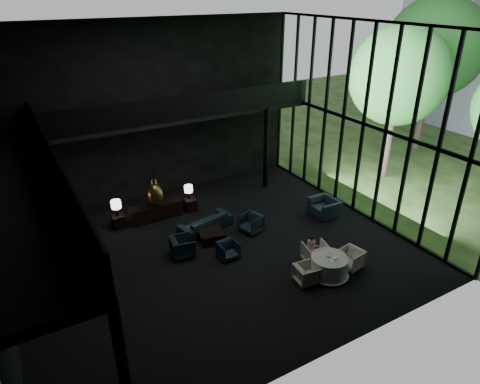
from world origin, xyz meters
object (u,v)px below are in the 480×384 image
lounge_armchair_east (251,222)px  dining_chair_east (351,258)px  coffee_table (211,236)px  bronze_urn (155,194)px  dining_chair_west (306,273)px  console (156,212)px  lounge_armchair_west (183,245)px  table_lamp_left (116,205)px  window_armchair (324,204)px  dining_table (329,268)px  child (311,243)px  table_lamp_right (188,189)px  side_table_left (118,221)px  side_table_right (190,205)px  sofa (205,219)px  lounge_armchair_south (228,250)px  dining_chair_north (316,252)px

lounge_armchair_east → dining_chair_east: bearing=8.0°
lounge_armchair_east → coffee_table: (-1.73, 0.21, -0.22)m
bronze_urn → dining_chair_west: size_ratio=1.70×
console → lounge_armchair_east: lounge_armchair_east is taller
coffee_table → console: bearing=115.1°
lounge_armchair_east → lounge_armchair_west: bearing=-102.5°
bronze_urn → table_lamp_left: bronze_urn is taller
table_lamp_left → dining_chair_east: table_lamp_left is taller
lounge_armchair_west → window_armchair: (6.60, -0.21, 0.10)m
dining_table → child: 1.11m
table_lamp_right → coffee_table: table_lamp_right is taller
dining_table → dining_chair_west: 0.91m
table_lamp_left → lounge_armchair_east: bearing=-33.9°
side_table_left → window_armchair: (8.10, -3.50, 0.30)m
lounge_armchair_west → dining_chair_east: (4.89, -3.69, -0.06)m
side_table_right → table_lamp_left: bearing=177.4°
coffee_table → child: child is taller
sofa → lounge_armchair_west: 1.99m
side_table_left → lounge_armchair_south: 5.15m
table_lamp_right → dining_chair_west: table_lamp_right is taller
bronze_urn → side_table_right: bronze_urn is taller
table_lamp_right → coffee_table: 2.95m
dining_chair_east → dining_chair_north: bearing=-143.5°
side_table_right → dining_chair_east: bearing=-65.1°
side_table_left → dining_chair_west: (4.49, -6.87, 0.09)m
lounge_armchair_west → dining_chair_north: dining_chair_north is taller
lounge_armchair_south → dining_chair_east: size_ratio=0.81×
table_lamp_left → bronze_urn: bearing=-8.4°
lounge_armchair_east → window_armchair: (3.50, -0.43, 0.14)m
lounge_armchair_east → window_armchair: size_ratio=0.66×
lounge_armchair_south → dining_chair_east: dining_chair_east is taller
lounge_armchair_west → child: child is taller
side_table_left → table_lamp_right: bearing=-0.8°
dining_chair_west → console: bearing=29.8°
table_lamp_right → lounge_armchair_west: (-1.70, -3.24, -0.54)m
dining_chair_west → child: 1.37m
table_lamp_left → table_lamp_right: bearing=-1.1°
side_table_right → dining_chair_west: (1.29, -6.74, 0.07)m
table_lamp_right → coffee_table: (-0.32, -2.82, -0.80)m
lounge_armchair_east → dining_chair_west: 3.80m
console → side_table_left: size_ratio=4.14×
side_table_right → dining_table: size_ratio=0.39×
lounge_armchair_south → coffee_table: lounge_armchair_south is taller
bronze_urn → dining_chair_north: bearing=-56.6°
table_lamp_left → table_lamp_right: (3.20, -0.06, -0.02)m
side_table_right → child: child is taller
lounge_armchair_west → child: 4.74m
sofa → lounge_armchair_south: (-0.14, -2.23, -0.18)m
lounge_armchair_west → table_lamp_left: bearing=33.0°
dining_table → dining_chair_west: (-0.91, 0.09, 0.03)m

